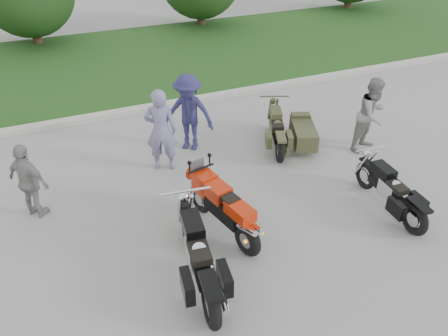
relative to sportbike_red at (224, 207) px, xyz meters
name	(u,v)px	position (x,y,z in m)	size (l,w,h in m)	color
ground	(252,235)	(0.46, -0.29, -0.59)	(80.00, 80.00, 0.00)	#969691
curb	(163,105)	(0.46, 5.71, -0.52)	(60.00, 0.30, 0.15)	#B0AEA5
grass_strip	(131,61)	(0.46, 9.86, -0.52)	(60.00, 8.00, 0.14)	#26541D
sportbike_red	(224,207)	(0.00, 0.00, 0.00)	(0.72, 2.09, 1.01)	black
cruiser_left	(199,260)	(-0.84, -0.99, -0.09)	(0.56, 2.56, 0.99)	black
cruiser_right	(393,194)	(3.31, -0.71, -0.16)	(0.39, 2.18, 0.84)	black
cruiser_sidecar	(292,133)	(2.80, 2.28, -0.20)	(1.53, 2.07, 0.84)	black
person_stripe	(161,130)	(-0.41, 2.61, 0.38)	(0.71, 0.47, 1.95)	slate
person_grey	(372,115)	(4.48, 1.51, 0.32)	(0.89, 0.69, 1.83)	gray
person_denim	(189,113)	(0.44, 3.22, 0.37)	(1.24, 0.71, 1.92)	navy
person_back	(29,181)	(-3.21, 1.94, 0.20)	(0.93, 0.39, 1.58)	gray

